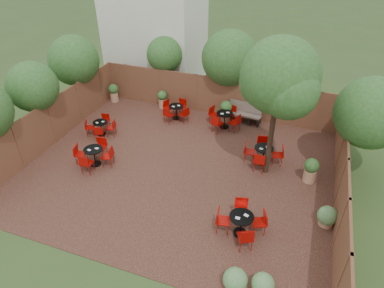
% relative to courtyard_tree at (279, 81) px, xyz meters
% --- Properties ---
extents(ground, '(80.00, 80.00, 0.00)m').
position_rel_courtyard_tree_xyz_m(ground, '(-3.34, -1.00, -3.93)').
color(ground, '#354F23').
rests_on(ground, ground).
extents(courtyard_paving, '(12.00, 10.00, 0.02)m').
position_rel_courtyard_tree_xyz_m(courtyard_paving, '(-3.34, -1.00, -3.92)').
color(courtyard_paving, '#321714').
rests_on(courtyard_paving, ground).
extents(fence_back, '(12.00, 0.08, 2.00)m').
position_rel_courtyard_tree_xyz_m(fence_back, '(-3.34, 4.00, -2.93)').
color(fence_back, brown).
rests_on(fence_back, ground).
extents(fence_left, '(0.08, 10.00, 2.00)m').
position_rel_courtyard_tree_xyz_m(fence_left, '(-9.34, -1.00, -2.93)').
color(fence_left, brown).
rests_on(fence_left, ground).
extents(fence_right, '(0.08, 10.00, 2.00)m').
position_rel_courtyard_tree_xyz_m(fence_right, '(2.66, -1.00, -2.93)').
color(fence_right, brown).
rests_on(fence_right, ground).
extents(neighbour_building, '(5.00, 4.00, 8.00)m').
position_rel_courtyard_tree_xyz_m(neighbour_building, '(-7.84, 7.00, 0.07)').
color(neighbour_building, silver).
rests_on(neighbour_building, ground).
extents(overhang_foliage, '(15.75, 10.63, 2.75)m').
position_rel_courtyard_tree_xyz_m(overhang_foliage, '(-4.26, 1.92, -1.21)').
color(overhang_foliage, '#26551B').
rests_on(overhang_foliage, ground).
extents(courtyard_tree, '(2.83, 2.73, 5.43)m').
position_rel_courtyard_tree_xyz_m(courtyard_tree, '(0.00, 0.00, 0.00)').
color(courtyard_tree, black).
rests_on(courtyard_tree, courtyard_paving).
extents(park_bench_left, '(1.46, 0.52, 0.89)m').
position_rel_courtyard_tree_xyz_m(park_bench_left, '(-2.02, 3.62, -3.45)').
color(park_bench_left, brown).
rests_on(park_bench_left, courtyard_paving).
extents(park_bench_right, '(1.69, 0.73, 1.01)m').
position_rel_courtyard_tree_xyz_m(park_bench_right, '(-1.68, 3.63, -3.39)').
color(park_bench_right, brown).
rests_on(park_bench_right, courtyard_paving).
extents(bistro_tables, '(8.98, 7.90, 0.89)m').
position_rel_courtyard_tree_xyz_m(bistro_tables, '(-3.41, 0.09, -3.48)').
color(bistro_tables, black).
rests_on(bistro_tables, courtyard_paving).
extents(planters, '(11.12, 4.24, 1.06)m').
position_rel_courtyard_tree_xyz_m(planters, '(-3.70, 2.60, -3.37)').
color(planters, '#AE7B57').
rests_on(planters, courtyard_paving).
extents(low_shrubs, '(2.94, 4.02, 0.73)m').
position_rel_courtyard_tree_xyz_m(low_shrubs, '(1.07, -4.32, -3.57)').
color(low_shrubs, '#AE7B57').
rests_on(low_shrubs, courtyard_paving).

